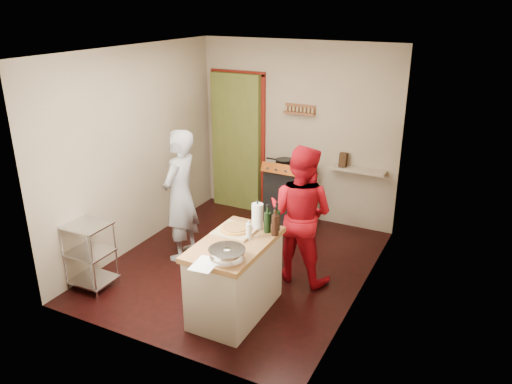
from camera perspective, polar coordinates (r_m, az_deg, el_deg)
floor at (r=6.31m, az=-1.80°, el=-8.32°), size 3.50×3.50×0.00m
back_wall at (r=7.63m, az=0.25°, el=6.18°), size 3.00×0.44×2.60m
left_wall at (r=6.61m, az=-13.49°, el=4.71°), size 0.04×3.50×2.60m
right_wall at (r=5.27m, az=12.53°, el=0.58°), size 0.04×3.50×2.60m
ceiling at (r=5.52m, az=-2.12°, el=15.98°), size 3.00×3.50×0.02m
stove at (r=7.26m, az=3.84°, el=-0.34°), size 0.60×0.63×1.00m
wire_shelving at (r=5.97m, az=-18.48°, el=-6.59°), size 0.48×0.40×0.80m
island at (r=5.23m, az=-2.36°, el=-9.47°), size 0.66×1.24×1.14m
person_stripe at (r=6.24m, az=-8.65°, el=-0.42°), size 0.45×0.64×1.67m
person_red at (r=5.72m, az=5.12°, el=-2.55°), size 0.84×0.68×1.63m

